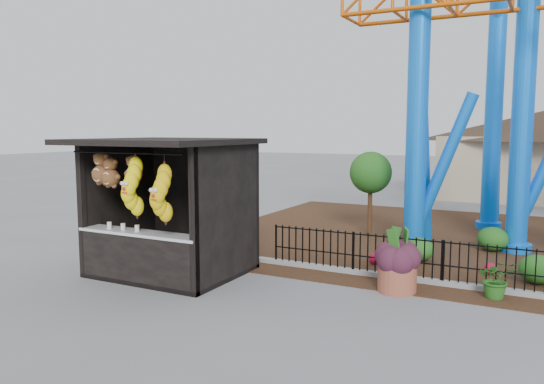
% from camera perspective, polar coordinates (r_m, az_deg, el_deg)
% --- Properties ---
extents(ground, '(120.00, 120.00, 0.00)m').
position_cam_1_polar(ground, '(10.20, -1.27, -12.29)').
color(ground, slate).
rests_on(ground, ground).
extents(mulch_bed, '(18.00, 12.00, 0.02)m').
position_cam_1_polar(mulch_bed, '(16.80, 24.82, -5.28)').
color(mulch_bed, '#331E11').
rests_on(mulch_bed, ground).
extents(curb, '(18.00, 0.18, 0.12)m').
position_cam_1_polar(curb, '(11.93, 23.64, -9.73)').
color(curb, gray).
rests_on(curb, ground).
extents(prize_booth, '(3.50, 3.40, 3.12)m').
position_cam_1_polar(prize_booth, '(12.23, -11.53, -1.91)').
color(prize_booth, black).
rests_on(prize_booth, ground).
extents(terracotta_planter, '(0.90, 0.90, 0.61)m').
position_cam_1_polar(terracotta_planter, '(11.34, 13.30, -8.89)').
color(terracotta_planter, brown).
rests_on(terracotta_planter, ground).
extents(planter_foliage, '(0.70, 0.70, 0.64)m').
position_cam_1_polar(planter_foliage, '(11.19, 13.39, -5.81)').
color(planter_foliage, '#371625').
rests_on(planter_foliage, terracotta_planter).
extents(potted_plant, '(0.86, 0.80, 0.78)m').
position_cam_1_polar(potted_plant, '(11.48, 23.01, -8.62)').
color(potted_plant, '#2E5B1A').
rests_on(potted_plant, ground).
extents(landscaping, '(9.10, 3.74, 0.66)m').
position_cam_1_polar(landscaping, '(14.16, 25.98, -6.28)').
color(landscaping, '#1F5218').
rests_on(landscaping, mulch_bed).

